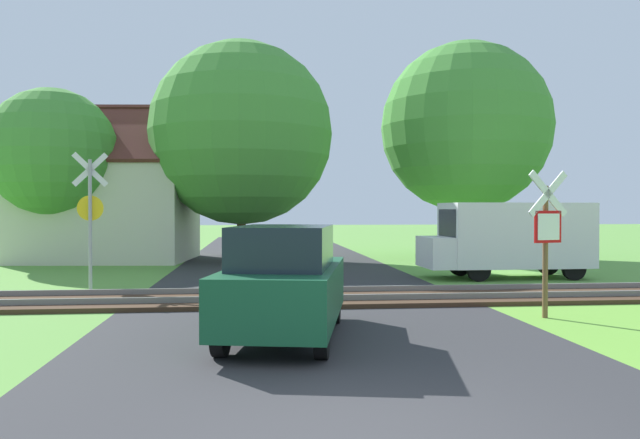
# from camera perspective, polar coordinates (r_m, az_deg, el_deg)

# --- Properties ---
(road_asphalt) EXTENTS (7.57, 80.00, 0.01)m
(road_asphalt) POSITION_cam_1_polar(r_m,az_deg,el_deg) (7.55, 2.31, -14.66)
(road_asphalt) COLOR #2D2D30
(road_asphalt) RESTS_ON ground
(rail_track) EXTENTS (60.00, 2.60, 0.22)m
(rail_track) POSITION_cam_1_polar(r_m,az_deg,el_deg) (14.04, -1.62, -7.19)
(rail_track) COLOR #422D1E
(rail_track) RESTS_ON ground
(stop_sign_near) EXTENTS (0.86, 0.24, 2.77)m
(stop_sign_near) POSITION_cam_1_polar(r_m,az_deg,el_deg) (12.39, 20.01, -1.21)
(stop_sign_near) COLOR brown
(stop_sign_near) RESTS_ON ground
(crossing_sign_far) EXTENTS (0.87, 0.20, 3.49)m
(crossing_sign_far) POSITION_cam_1_polar(r_m,az_deg,el_deg) (16.75, -20.27, 0.82)
(crossing_sign_far) COLOR #9E9EA5
(crossing_sign_far) RESTS_ON ground
(house) EXTENTS (7.28, 6.07, 6.28)m
(house) POSITION_cam_1_polar(r_m,az_deg,el_deg) (26.60, -18.79, 1.08)
(house) COLOR beige
(house) RESTS_ON ground
(tree_center) EXTENTS (7.19, 7.19, 8.64)m
(tree_center) POSITION_cam_1_polar(r_m,az_deg,el_deg) (24.90, -7.22, 7.82)
(tree_center) COLOR #513823
(tree_center) RESTS_ON ground
(tree_left) EXTENTS (4.76, 4.76, 6.56)m
(tree_left) POSITION_cam_1_polar(r_m,az_deg,el_deg) (25.32, -23.25, 5.63)
(tree_left) COLOR #513823
(tree_left) RESTS_ON ground
(tree_right) EXTENTS (7.11, 7.11, 9.07)m
(tree_right) POSITION_cam_1_polar(r_m,az_deg,el_deg) (27.17, 13.19, 8.21)
(tree_right) COLOR #513823
(tree_right) RESTS_ON ground
(mail_truck) EXTENTS (4.92, 1.96, 2.24)m
(mail_truck) POSITION_cam_1_polar(r_m,az_deg,el_deg) (19.39, 16.95, -1.50)
(mail_truck) COLOR white
(mail_truck) RESTS_ON ground
(parked_car) EXTENTS (2.38, 4.24, 1.78)m
(parked_car) POSITION_cam_1_polar(r_m,az_deg,el_deg) (9.87, -3.24, -5.72)
(parked_car) COLOR #144C2D
(parked_car) RESTS_ON ground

